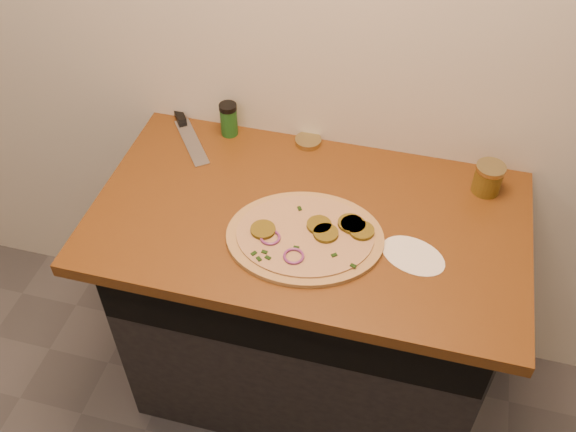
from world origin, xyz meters
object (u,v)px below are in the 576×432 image
(pizza, at_px, (307,236))
(salsa_jar, at_px, (488,178))
(spice_shaker, at_px, (229,119))
(chefs_knife, at_px, (184,125))

(pizza, height_order, salsa_jar, salsa_jar)
(pizza, distance_m, spice_shaker, 0.51)
(pizza, height_order, chefs_knife, pizza)
(salsa_jar, height_order, spice_shaker, spice_shaker)
(chefs_knife, relative_size, spice_shaker, 2.77)
(pizza, distance_m, chefs_knife, 0.62)
(spice_shaker, bearing_deg, chefs_knife, -178.63)
(salsa_jar, xyz_separation_m, spice_shaker, (-0.79, 0.07, 0.01))
(chefs_knife, bearing_deg, pizza, -37.32)
(pizza, relative_size, chefs_knife, 1.56)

